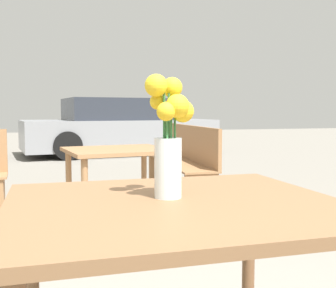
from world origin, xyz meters
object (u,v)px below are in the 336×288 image
Objects in this scene: table_front at (176,236)px; flower_vase at (169,139)px; bench_middle at (184,157)px; parked_car at (119,128)px; table_back at (118,162)px.

flower_vase is at bearing 94.77° from table_front.
flower_vase is 0.18× the size of bench_middle.
table_front is 0.28m from flower_vase.
parked_car reaches higher than bench_middle.
table_front reaches higher than table_back.
parked_car is (1.40, 8.74, -0.31)m from flower_vase.
table_back is at bearing 84.05° from flower_vase.
parked_car reaches higher than flower_vase.
bench_middle reaches higher than table_back.
flower_vase reaches higher than bench_middle.
flower_vase is 0.08× the size of parked_car.
parked_car is at bearing 87.97° from bench_middle.
flower_vase reaches higher than table_back.
table_back is at bearing -129.26° from bench_middle.
table_front is 3.67m from bench_middle.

